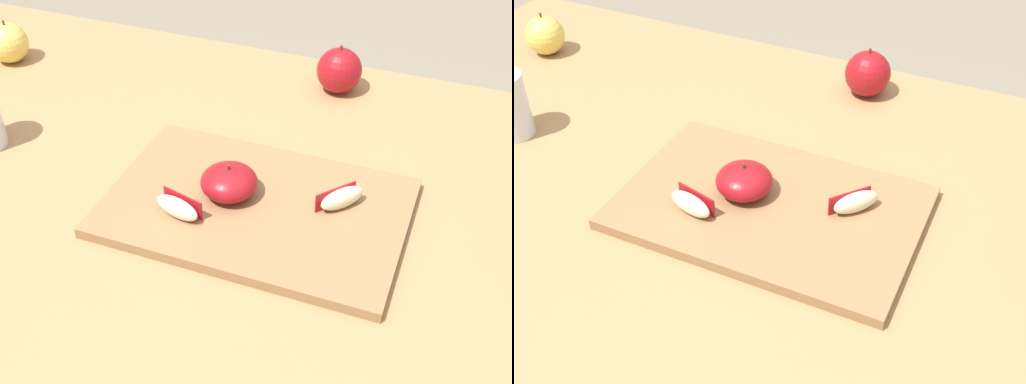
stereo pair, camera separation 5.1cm
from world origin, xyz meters
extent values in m
cube|color=#9E754C|center=(0.00, 0.00, 0.71)|extent=(1.45, 0.86, 0.03)
cube|color=#9E754C|center=(-0.66, 0.37, 0.35)|extent=(0.06, 0.06, 0.70)
cube|color=olive|center=(0.07, -0.03, 0.74)|extent=(0.41, 0.27, 0.02)
ellipsoid|color=maroon|center=(0.03, -0.03, 0.77)|extent=(0.08, 0.08, 0.04)
cylinder|color=#4C3319|center=(0.03, -0.03, 0.79)|extent=(0.00, 0.00, 0.01)
ellipsoid|color=beige|center=(0.18, 0.00, 0.76)|extent=(0.06, 0.07, 0.03)
cube|color=maroon|center=(0.17, 0.00, 0.76)|extent=(0.04, 0.05, 0.03)
ellipsoid|color=beige|center=(-0.02, -0.10, 0.76)|extent=(0.07, 0.04, 0.03)
cube|color=maroon|center=(-0.02, -0.09, 0.76)|extent=(0.06, 0.02, 0.03)
sphere|color=maroon|center=(0.09, 0.33, 0.77)|extent=(0.08, 0.08, 0.08)
cylinder|color=#4C3319|center=(0.09, 0.33, 0.81)|extent=(0.00, 0.00, 0.01)
sphere|color=#DBBC51|center=(-0.52, 0.21, 0.76)|extent=(0.07, 0.07, 0.07)
cylinder|color=#4C3319|center=(-0.52, 0.21, 0.80)|extent=(0.00, 0.00, 0.01)
camera|label=1|loc=(0.31, -0.68, 1.33)|focal=46.30mm
camera|label=2|loc=(0.36, -0.66, 1.33)|focal=46.30mm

